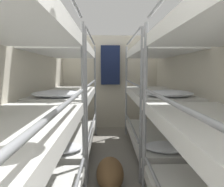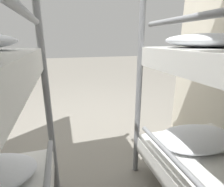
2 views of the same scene
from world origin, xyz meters
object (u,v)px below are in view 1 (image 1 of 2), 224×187
(duffel_bag, at_px, (110,173))
(bunk_stack_right_far, at_px, (156,95))
(bunk_stack_left_far, at_px, (67,95))
(hanging_coat, at_px, (110,65))

(duffel_bag, bearing_deg, bunk_stack_right_far, 50.59)
(bunk_stack_left_far, distance_m, bunk_stack_right_far, 1.45)
(duffel_bag, height_order, hanging_coat, hanging_coat)
(bunk_stack_left_far, relative_size, duffel_bag, 3.28)
(bunk_stack_left_far, height_order, duffel_bag, bunk_stack_left_far)
(hanging_coat, bearing_deg, duffel_bag, -91.10)
(duffel_bag, xyz_separation_m, hanging_coat, (0.05, 2.42, 1.36))
(duffel_bag, bearing_deg, hanging_coat, 88.90)
(bunk_stack_left_far, distance_m, hanging_coat, 1.73)
(bunk_stack_left_far, bearing_deg, bunk_stack_right_far, 0.00)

